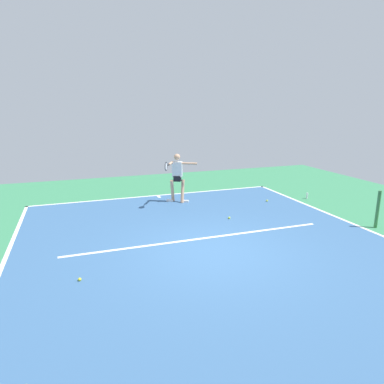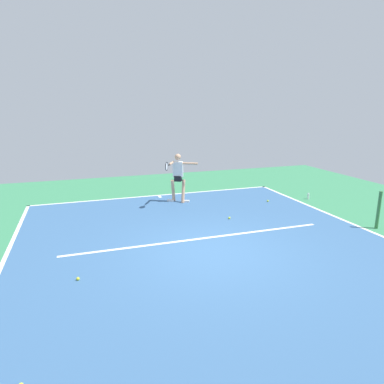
{
  "view_description": "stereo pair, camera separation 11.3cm",
  "coord_description": "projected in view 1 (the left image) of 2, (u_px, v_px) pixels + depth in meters",
  "views": [
    {
      "loc": [
        2.98,
        6.93,
        3.31
      ],
      "look_at": [
        -0.23,
        -2.22,
        0.9
      ],
      "focal_mm": 32.17,
      "sensor_mm": 36.0,
      "label": 1
    },
    {
      "loc": [
        2.87,
        6.97,
        3.31
      ],
      "look_at": [
        -0.23,
        -2.22,
        0.9
      ],
      "focal_mm": 32.17,
      "sensor_mm": 36.0,
      "label": 2
    }
  ],
  "objects": [
    {
      "name": "court_line_baseline_near",
      "position": [
        158.0,
        195.0,
        13.19
      ],
      "size": [
        9.26,
        0.1,
        0.01
      ],
      "primitive_type": "cube",
      "color": "white",
      "rests_on": "ground_plane"
    },
    {
      "name": "tennis_ball_by_baseline",
      "position": [
        80.0,
        279.0,
        6.71
      ],
      "size": [
        0.07,
        0.07,
        0.07
      ],
      "primitive_type": "sphere",
      "color": "yellow",
      "rests_on": "ground_plane"
    },
    {
      "name": "court_line_service",
      "position": [
        201.0,
        239.0,
        8.87
      ],
      "size": [
        6.95,
        0.1,
        0.01
      ],
      "primitive_type": "cube",
      "color": "white",
      "rests_on": "ground_plane"
    },
    {
      "name": "court_line_sideline_left",
      "position": [
        366.0,
        229.0,
        9.57
      ],
      "size": [
        0.1,
        11.21,
        0.01
      ],
      "primitive_type": "cube",
      "color": "white",
      "rests_on": "ground_plane"
    },
    {
      "name": "net_post",
      "position": [
        378.0,
        209.0,
        9.56
      ],
      "size": [
        0.09,
        0.09,
        1.07
      ],
      "primitive_type": "cylinder",
      "color": "#38753D",
      "rests_on": "ground_plane"
    },
    {
      "name": "ground_plane",
      "position": [
        214.0,
        251.0,
        8.1
      ],
      "size": [
        19.48,
        19.48,
        0.0
      ],
      "primitive_type": "plane",
      "color": "#388456"
    },
    {
      "name": "tennis_ball_near_player",
      "position": [
        267.0,
        201.0,
        12.33
      ],
      "size": [
        0.07,
        0.07,
        0.07
      ],
      "primitive_type": "sphere",
      "color": "#CCE033",
      "rests_on": "ground_plane"
    },
    {
      "name": "tennis_player",
      "position": [
        177.0,
        175.0,
        12.04
      ],
      "size": [
        1.3,
        1.07,
        1.74
      ],
      "rotation": [
        0.0,
        0.0,
        -0.51
      ],
      "color": "tan",
      "rests_on": "ground_plane"
    },
    {
      "name": "tennis_ball_by_sideline",
      "position": [
        229.0,
        218.0,
        10.43
      ],
      "size": [
        0.07,
        0.07,
        0.07
      ],
      "primitive_type": "sphere",
      "color": "#CCE033",
      "rests_on": "ground_plane"
    },
    {
      "name": "court_surface",
      "position": [
        214.0,
        251.0,
        8.1
      ],
      "size": [
        9.26,
        11.21,
        0.0
      ],
      "primitive_type": "cube",
      "color": "#38608E",
      "rests_on": "ground_plane"
    },
    {
      "name": "water_bottle",
      "position": [
        307.0,
        196.0,
        12.7
      ],
      "size": [
        0.07,
        0.07,
        0.22
      ],
      "primitive_type": "cylinder",
      "color": "white",
      "rests_on": "ground_plane"
    },
    {
      "name": "court_line_centre_mark",
      "position": [
        159.0,
        197.0,
        13.01
      ],
      "size": [
        0.1,
        0.3,
        0.01
      ],
      "primitive_type": "cube",
      "color": "white",
      "rests_on": "ground_plane"
    }
  ]
}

